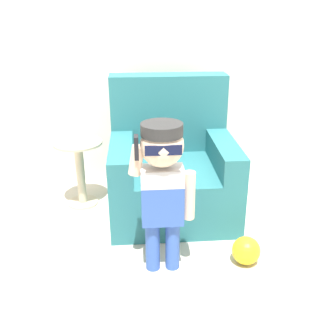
% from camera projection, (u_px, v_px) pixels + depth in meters
% --- Properties ---
extents(ground_plane, '(10.00, 10.00, 0.00)m').
position_uv_depth(ground_plane, '(191.00, 216.00, 3.08)').
color(ground_plane, beige).
extents(wall_back, '(10.00, 0.05, 2.60)m').
position_uv_depth(wall_back, '(182.00, 34.00, 3.27)').
color(wall_back, silver).
rests_on(wall_back, ground_plane).
extents(armchair, '(0.93, 0.91, 1.02)m').
position_uv_depth(armchair, '(171.00, 167.00, 3.08)').
color(armchair, '#286B70').
rests_on(armchair, ground_plane).
extents(person_child, '(0.39, 0.29, 0.94)m').
position_uv_depth(person_child, '(163.00, 176.00, 2.24)').
color(person_child, '#3356AD').
rests_on(person_child, ground_plane).
extents(side_table, '(0.38, 0.38, 0.54)m').
position_uv_depth(side_table, '(80.00, 167.00, 3.14)').
color(side_table, beige).
rests_on(side_table, ground_plane).
extents(toy_ball, '(0.18, 0.18, 0.18)m').
position_uv_depth(toy_ball, '(246.00, 251.00, 2.49)').
color(toy_ball, yellow).
rests_on(toy_ball, ground_plane).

